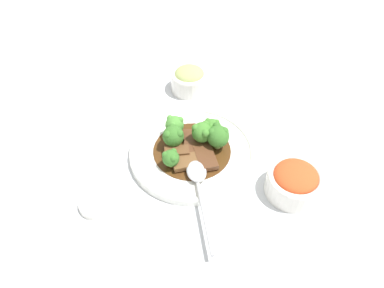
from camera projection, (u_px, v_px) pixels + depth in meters
The scene contains 17 objects.
ground_plane at pixel (192, 155), 0.80m from camera, with size 4.00×4.00×0.00m, color silver.
main_plate at pixel (192, 152), 0.80m from camera, with size 0.27×0.27×0.02m.
beef_strip_0 at pixel (187, 162), 0.76m from camera, with size 0.04×0.06×0.01m.
beef_strip_1 at pixel (193, 135), 0.81m from camera, with size 0.04×0.05×0.01m.
beef_strip_2 at pixel (190, 146), 0.79m from camera, with size 0.07×0.05×0.01m.
beef_strip_3 at pixel (205, 156), 0.77m from camera, with size 0.08×0.05×0.01m.
beef_strip_4 at pixel (177, 152), 0.77m from camera, with size 0.03×0.05×0.02m.
broccoli_floret_0 at pixel (218, 135), 0.77m from camera, with size 0.05×0.05×0.05m.
broccoli_floret_1 at pixel (175, 125), 0.80m from camera, with size 0.04×0.04×0.05m.
broccoli_floret_2 at pixel (202, 132), 0.78m from camera, with size 0.04×0.04×0.05m.
broccoli_floret_3 at pixel (173, 136), 0.78m from camera, with size 0.05×0.05×0.05m.
broccoli_floret_4 at pixel (212, 126), 0.79m from camera, with size 0.03×0.03×0.05m.
broccoli_floret_5 at pixel (171, 158), 0.74m from camera, with size 0.03×0.03×0.04m.
serving_spoon at pixel (199, 179), 0.73m from camera, with size 0.21×0.04×0.01m.
side_bowl_kimchi at pixel (294, 181), 0.72m from camera, with size 0.11×0.11×0.06m.
side_bowl_appetizer at pixel (189, 79), 0.94m from camera, with size 0.09×0.09×0.06m.
sauce_dish at pixel (97, 203), 0.71m from camera, with size 0.07×0.07×0.01m.
Camera 1 is at (-0.53, 0.07, 0.60)m, focal length 35.00 mm.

